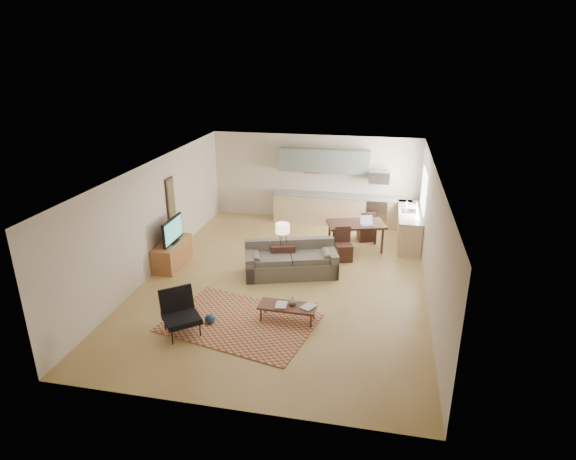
% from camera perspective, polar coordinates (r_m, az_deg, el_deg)
% --- Properties ---
extents(room, '(9.00, 9.00, 9.00)m').
position_cam_1_polar(room, '(11.03, -0.31, 0.43)').
color(room, '#A58348').
rests_on(room, ground).
extents(kitchen_counter_back, '(4.26, 0.64, 0.92)m').
position_cam_1_polar(kitchen_counter_back, '(15.11, 6.31, 2.44)').
color(kitchen_counter_back, tan).
rests_on(kitchen_counter_back, ground).
extents(kitchen_counter_right, '(0.64, 2.26, 0.92)m').
position_cam_1_polar(kitchen_counter_right, '(13.97, 14.14, 0.36)').
color(kitchen_counter_right, tan).
rests_on(kitchen_counter_right, ground).
extents(kitchen_range, '(0.62, 0.62, 0.90)m').
position_cam_1_polar(kitchen_range, '(15.06, 10.47, 2.11)').
color(kitchen_range, '#A5A8AD').
rests_on(kitchen_range, ground).
extents(kitchen_microwave, '(0.62, 0.40, 0.35)m').
position_cam_1_polar(kitchen_microwave, '(14.77, 10.75, 6.18)').
color(kitchen_microwave, '#A5A8AD').
rests_on(kitchen_microwave, room).
extents(upper_cabinets, '(2.80, 0.34, 0.70)m').
position_cam_1_polar(upper_cabinets, '(14.92, 4.27, 8.21)').
color(upper_cabinets, slate).
rests_on(upper_cabinets, room).
extents(window_right, '(0.02, 1.40, 1.05)m').
position_cam_1_polar(window_right, '(13.66, 15.79, 4.55)').
color(window_right, white).
rests_on(window_right, room).
extents(wall_art_left, '(0.06, 0.42, 1.10)m').
position_cam_1_polar(wall_art_left, '(12.77, -13.73, 3.64)').
color(wall_art_left, brown).
rests_on(wall_art_left, room).
extents(triptych, '(1.70, 0.04, 0.50)m').
position_cam_1_polar(triptych, '(15.15, 2.81, 7.66)').
color(triptych, beige).
rests_on(triptych, room).
extents(rug, '(3.26, 2.59, 0.02)m').
position_cam_1_polar(rug, '(9.91, -5.73, -10.83)').
color(rug, brown).
rests_on(rug, floor).
extents(sofa, '(2.49, 1.64, 0.80)m').
position_cam_1_polar(sofa, '(11.63, 0.34, -3.51)').
color(sofa, '#5A5248').
rests_on(sofa, floor).
extents(coffee_table, '(1.18, 0.49, 0.35)m').
position_cam_1_polar(coffee_table, '(9.84, -0.06, -9.81)').
color(coffee_table, '#4B271B').
rests_on(coffee_table, floor).
extents(book_a, '(0.26, 0.33, 0.03)m').
position_cam_1_polar(book_a, '(9.76, -1.47, -8.84)').
color(book_a, maroon).
rests_on(book_a, coffee_table).
extents(book_b, '(0.52, 0.53, 0.02)m').
position_cam_1_polar(book_b, '(9.77, 1.94, -8.81)').
color(book_b, navy).
rests_on(book_b, coffee_table).
extents(vase, '(0.22, 0.22, 0.18)m').
position_cam_1_polar(vase, '(9.74, 0.54, -8.41)').
color(vase, black).
rests_on(vase, coffee_table).
extents(armchair, '(1.06, 1.06, 0.86)m').
position_cam_1_polar(armchair, '(9.53, -12.55, -9.72)').
color(armchair, black).
rests_on(armchair, floor).
extents(tv_credenza, '(0.52, 1.36, 0.63)m').
position_cam_1_polar(tv_credenza, '(12.51, -13.52, -2.73)').
color(tv_credenza, brown).
rests_on(tv_credenza, floor).
extents(tv, '(0.10, 1.05, 0.63)m').
position_cam_1_polar(tv, '(12.26, -13.54, -0.06)').
color(tv, black).
rests_on(tv, tv_credenza).
extents(console_table, '(0.68, 0.55, 0.70)m').
position_cam_1_polar(console_table, '(11.88, -0.63, -3.25)').
color(console_table, '#321B15').
rests_on(console_table, floor).
extents(table_lamp, '(0.42, 0.42, 0.56)m').
position_cam_1_polar(table_lamp, '(11.64, -0.64, -0.43)').
color(table_lamp, beige).
rests_on(table_lamp, console_table).
extents(dining_table, '(1.70, 1.27, 0.77)m').
position_cam_1_polar(dining_table, '(13.20, 7.99, -0.75)').
color(dining_table, '#321B15').
rests_on(dining_table, floor).
extents(dining_chair_near, '(0.52, 0.53, 0.86)m').
position_cam_1_polar(dining_chair_near, '(12.50, 6.64, -1.72)').
color(dining_chair_near, '#321B15').
rests_on(dining_chair_near, floor).
extents(dining_chair_far, '(0.54, 0.55, 0.89)m').
position_cam_1_polar(dining_chair_far, '(13.88, 9.23, 0.54)').
color(dining_chair_far, '#321B15').
rests_on(dining_chair_far, floor).
extents(laptop, '(0.38, 0.33, 0.24)m').
position_cam_1_polar(laptop, '(12.92, 9.41, 1.08)').
color(laptop, '#A5A8AD').
rests_on(laptop, dining_table).
extents(soap_bottle, '(0.10, 0.10, 0.19)m').
position_cam_1_polar(soap_bottle, '(14.17, 13.88, 3.06)').
color(soap_bottle, beige).
rests_on(soap_bottle, kitchen_counter_right).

